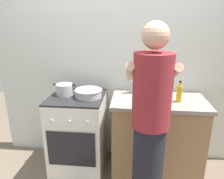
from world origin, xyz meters
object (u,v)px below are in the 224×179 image
(spice_bottle, at_px, (168,99))
(person, at_px, (150,130))
(mixing_bowl, at_px, (88,93))
(utensil_crock, at_px, (136,84))
(oil_bottle, at_px, (179,93))
(stove_range, at_px, (78,132))
(pot, at_px, (65,90))

(spice_bottle, bearing_deg, person, -112.02)
(mixing_bowl, bearing_deg, utensil_crock, 20.53)
(oil_bottle, bearing_deg, stove_range, 177.07)
(utensil_crock, height_order, spice_bottle, utensil_crock)
(stove_range, relative_size, person, 0.53)
(mixing_bowl, height_order, person, person)
(stove_range, relative_size, utensil_crock, 2.71)
(utensil_crock, distance_m, oil_bottle, 0.50)
(pot, distance_m, mixing_bowl, 0.28)
(oil_bottle, bearing_deg, mixing_bowl, 177.17)
(stove_range, distance_m, person, 1.06)
(pot, bearing_deg, spice_bottle, -6.58)
(utensil_crock, relative_size, oil_bottle, 1.49)
(person, bearing_deg, utensil_crock, 98.06)
(pot, bearing_deg, mixing_bowl, -8.12)
(mixing_bowl, relative_size, oil_bottle, 1.35)
(pot, height_order, spice_bottle, pot)
(mixing_bowl, bearing_deg, spice_bottle, -6.06)
(stove_range, height_order, mixing_bowl, mixing_bowl)
(mixing_bowl, height_order, utensil_crock, utensil_crock)
(person, bearing_deg, spice_bottle, 67.98)
(utensil_crock, bearing_deg, mixing_bowl, -159.47)
(stove_range, relative_size, pot, 3.56)
(mixing_bowl, relative_size, person, 0.18)
(spice_bottle, height_order, person, person)
(spice_bottle, distance_m, oil_bottle, 0.14)
(stove_range, xyz_separation_m, utensil_crock, (0.65, 0.18, 0.55))
(pot, distance_m, person, 1.12)
(pot, relative_size, utensil_crock, 0.76)
(utensil_crock, bearing_deg, pot, -169.13)
(pot, relative_size, mixing_bowl, 0.84)
(stove_range, bearing_deg, person, -38.67)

